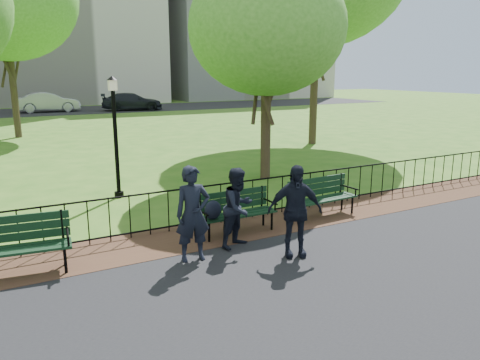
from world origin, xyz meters
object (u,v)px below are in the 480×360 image
park_bench_left_a (10,240)px  person_right (295,211)px  sedan_silver (48,102)px  sedan_dark (132,102)px  park_bench_right_a (321,193)px  lamppost (115,133)px  tree_near_e (267,28)px  park_bench_main (227,208)px  person_mid (238,207)px  person_left (193,214)px

park_bench_left_a → person_right: size_ratio=1.14×
sedan_silver → sedan_dark: bearing=-103.7°
park_bench_right_a → lamppost: (-3.62, 3.90, 1.16)m
sedan_dark → tree_near_e: bearing=-174.8°
park_bench_right_a → sedan_dark: size_ratio=0.34×
park_bench_left_a → sedan_silver: (4.64, 32.95, 0.21)m
park_bench_left_a → tree_near_e: 9.27m
park_bench_main → lamppost: size_ratio=0.53×
park_bench_main → person_right: person_right is taller
park_bench_main → sedan_dark: bearing=76.9°
person_mid → person_right: bearing=-77.1°
person_mid → sedan_dark: 32.79m
lamppost → park_bench_main: bearing=-74.0°
lamppost → sedan_dark: (8.29, 27.30, -0.97)m
tree_near_e → person_left: tree_near_e is taller
person_right → sedan_silver: 34.51m
tree_near_e → person_right: (-2.89, -5.63, -3.63)m
sedan_dark → lamppost: bearing=176.0°
park_bench_right_a → person_right: 2.55m
park_bench_left_a → lamppost: lamppost is taller
park_bench_right_a → person_mid: (-2.57, -0.77, 0.22)m
park_bench_main → park_bench_left_a: 3.93m
lamppost → person_left: (0.04, -4.88, -0.86)m
park_bench_main → person_right: 1.65m
park_bench_right_a → person_mid: bearing=-166.0°
person_mid → person_right: 1.10m
tree_near_e → sedan_silver: tree_near_e is taller
park_bench_right_a → person_mid: size_ratio=1.13×
sedan_silver → park_bench_right_a: bearing=-176.3°
person_right → park_bench_right_a: bearing=63.7°
park_bench_right_a → sedan_silver: 32.90m
lamppost → person_right: (1.70, -5.56, -0.86)m
sedan_silver → sedan_dark: sedan_silver is taller
person_left → person_right: (1.66, -0.68, -0.01)m
person_right → sedan_dark: person_right is taller
tree_near_e → lamppost: bearing=-179.2°
park_bench_left_a → person_right: person_right is taller
park_bench_main → person_left: 1.43m
park_bench_right_a → park_bench_main: bearing=-179.9°
person_mid → person_left: bearing=168.0°
park_bench_left_a → person_mid: 3.90m
park_bench_main → lamppost: lamppost is taller
park_bench_main → person_left: (-1.11, -0.85, 0.28)m
park_bench_main → sedan_dark: 32.13m
park_bench_right_a → sedan_silver: bearing=90.2°
park_bench_right_a → sedan_dark: bearing=78.6°
tree_near_e → sedan_silver: 29.24m
tree_near_e → person_right: 7.29m
person_right → sedan_dark: size_ratio=0.33×
park_bench_left_a → park_bench_right_a: size_ratio=1.10×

